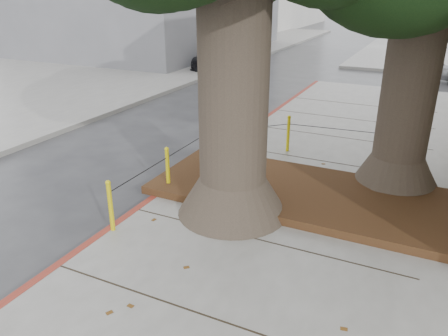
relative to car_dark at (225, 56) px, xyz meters
The scene contains 6 objects.
ground 18.89m from the car_dark, 66.75° to the right, with size 140.00×140.00×0.00m, color #28282B.
sidewalk_opposite 9.86m from the car_dark, 131.72° to the right, with size 14.00×60.00×0.15m, color slate.
curb_red 15.83m from the car_dark, 69.84° to the right, with size 0.14×26.00×0.16m, color maroon.
planter_bed 15.83m from the car_dark, 58.16° to the right, with size 6.40×2.60×0.16m, color black.
bollard_ring 14.55m from the car_dark, 63.08° to the right, with size 3.79×5.39×0.95m.
car_dark is the anchor object (origin of this frame).
Camera 1 is at (2.70, -3.91, 4.07)m, focal length 35.00 mm.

